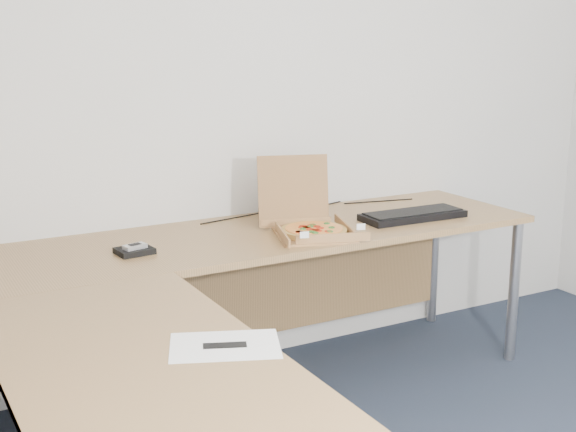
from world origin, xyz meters
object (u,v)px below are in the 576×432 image
desk (239,276)px  pizza_box (312,226)px  keyboard (413,216)px  drinking_glass (305,200)px  wallet (134,251)px

desk → pizza_box: (0.48, 0.28, 0.07)m
pizza_box → keyboard: bearing=21.0°
desk → keyboard: (1.04, 0.31, 0.05)m
desk → drinking_glass: 0.97m
drinking_glass → pizza_box: bearing=-116.8°
desk → pizza_box: 0.56m
keyboard → wallet: bearing=179.1°
pizza_box → drinking_glass: size_ratio=3.32×
pizza_box → drinking_glass: bearing=81.5°
desk → wallet: 0.46m
drinking_glass → wallet: bearing=-161.8°
desk → wallet: size_ratio=18.44×
keyboard → desk: bearing=-161.5°
desk → pizza_box: size_ratio=6.87×
keyboard → wallet: 1.31m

